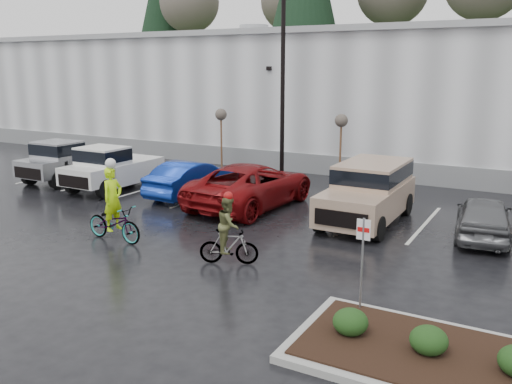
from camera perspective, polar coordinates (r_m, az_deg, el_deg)
The scene contains 17 objects.
ground at distance 13.70m, azimuth -4.88°, elevation -9.72°, with size 120.00×120.00×0.00m, color black.
warehouse at distance 33.24m, azimuth 16.99°, elevation 9.68°, with size 60.50×15.50×7.20m.
wooded_ridge at distance 55.93m, azimuth 22.17°, elevation 9.79°, with size 80.00×25.00×6.00m, color #25411B.
lamppost at distance 25.04m, azimuth 2.85°, elevation 13.96°, with size 0.50×1.00×9.22m.
sapling_west at distance 28.01m, azimuth -3.71°, elevation 7.79°, with size 0.60×0.60×3.20m.
sapling_mid at distance 25.10m, azimuth 8.96°, elevation 7.05°, with size 0.60×0.60×3.20m.
shrub_a at distance 11.07m, azimuth 9.91°, elevation -13.32°, with size 0.70×0.70×0.52m, color black.
shrub_b at distance 10.74m, azimuth 17.72°, elevation -14.64°, with size 0.70×0.70×0.52m, color black.
fire_lane_sign at distance 11.80m, azimuth 11.14°, elevation -6.44°, with size 0.30×0.05×2.20m.
pickup_silver at distance 27.22m, azimuth -18.68°, elevation 3.27°, with size 2.10×5.20×1.96m, color #A0A2A8, non-canonical shape.
pickup_white at distance 24.81m, azimuth -14.31°, elevation 2.65°, with size 2.10×5.20×1.96m, color silver, non-canonical shape.
car_blue at distance 22.72m, azimuth -6.76°, elevation 1.43°, with size 1.58×4.53×1.49m, color navy.
car_red at distance 20.84m, azimuth -0.48°, elevation 0.75°, with size 2.81×6.09×1.69m, color maroon.
suv_tan at distance 18.99m, azimuth 11.61°, elevation -0.18°, with size 2.20×5.10×2.06m, color tan, non-canonical shape.
car_grey at distance 18.47m, azimuth 22.83°, elevation -2.44°, with size 1.61×4.01×1.37m, color #5D5F62.
cyclist_hivis at distance 17.31m, azimuth -14.74°, elevation -2.45°, with size 2.18×0.85×2.60m.
cyclist_olive at distance 14.81m, azimuth -2.89°, elevation -4.78°, with size 1.62×1.04×2.04m.
Camera 1 is at (7.14, -10.43, 5.30)m, focal length 38.00 mm.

